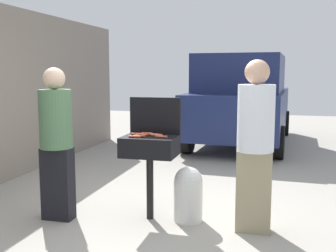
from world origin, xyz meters
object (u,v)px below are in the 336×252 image
hot_dog_3 (139,136)px  person_right (255,140)px  person_left (56,138)px  hot_dog_1 (161,137)px  hot_dog_2 (147,133)px  hot_dog_5 (142,135)px  bbq_grill (150,149)px  hot_dog_7 (135,137)px  hot_dog_4 (153,134)px  propane_tank (188,193)px  parked_minivan (242,99)px  hot_dog_0 (157,135)px  hot_dog_6 (137,134)px

hot_dog_3 → person_right: size_ratio=0.07×
person_left → person_right: size_ratio=0.96×
hot_dog_1 → hot_dog_2: (-0.22, 0.18, 0.00)m
hot_dog_1 → hot_dog_5: same height
bbq_grill → hot_dog_7: size_ratio=7.27×
hot_dog_4 → propane_tank: (0.41, -0.04, -0.64)m
hot_dog_7 → parked_minivan: bearing=82.4°
person_left → parked_minivan: size_ratio=0.38×
hot_dog_1 → hot_dog_2: size_ratio=1.00×
hot_dog_0 → person_left: 1.12m
hot_dog_7 → person_left: 0.88m
bbq_grill → propane_tank: bearing=4.5°
hot_dog_7 → person_right: size_ratio=0.07×
hot_dog_4 → hot_dog_6: (-0.19, -0.01, 0.00)m
hot_dog_7 → hot_dog_5: bearing=79.7°
hot_dog_4 → person_left: person_left is taller
hot_dog_2 → hot_dog_4: size_ratio=1.00×
hot_dog_1 → hot_dog_5: (-0.25, 0.09, 0.00)m
bbq_grill → propane_tank: size_ratio=1.53×
hot_dog_0 → hot_dog_4: size_ratio=1.00×
propane_tank → hot_dog_4: bearing=174.7°
hot_dog_0 → parked_minivan: bearing=84.4°
hot_dog_3 → propane_tank: bearing=11.9°
hot_dog_4 → hot_dog_5: (-0.12, -0.05, 0.00)m
propane_tank → hot_dog_5: bearing=-179.3°
hot_dog_3 → person_right: 1.25m
hot_dog_1 → hot_dog_4: same height
parked_minivan → hot_dog_1: bearing=88.3°
hot_dog_2 → parked_minivan: parked_minivan is taller
hot_dog_5 → hot_dog_2: bearing=71.4°
propane_tank → parked_minivan: (0.15, 5.19, 0.70)m
hot_dog_2 → hot_dog_7: 0.26m
hot_dog_6 → person_left: size_ratio=0.08×
hot_dog_3 → propane_tank: (0.53, 0.11, -0.64)m
hot_dog_4 → person_left: size_ratio=0.08×
hot_dog_2 → hot_dog_4: (0.09, -0.05, 0.00)m
hot_dog_1 → hot_dog_0: bearing=128.9°
hot_dog_0 → person_right: person_right is taller
hot_dog_2 → hot_dog_4: same height
hot_dog_5 → parked_minivan: parked_minivan is taller
hot_dog_1 → hot_dog_2: bearing=140.7°
hot_dog_3 → hot_dog_6: size_ratio=1.00×
hot_dog_2 → propane_tank: (0.50, -0.09, -0.64)m
person_right → parked_minivan: bearing=-99.5°
hot_dog_6 → hot_dog_7: same height
hot_dog_2 → hot_dog_1: bearing=-39.3°
person_right → hot_dog_7: bearing=-13.4°
person_left → hot_dog_1: bearing=9.7°
hot_dog_6 → parked_minivan: (0.75, 5.16, 0.07)m
hot_dog_1 → propane_tank: size_ratio=0.21×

